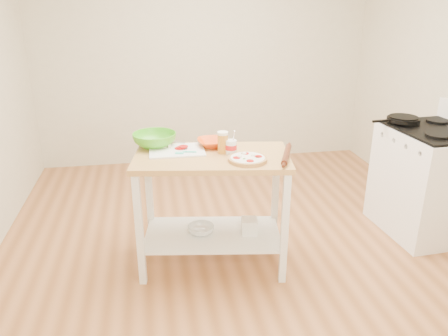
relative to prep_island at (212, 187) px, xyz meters
name	(u,v)px	position (x,y,z in m)	size (l,w,h in m)	color
room_shell	(245,88)	(0.26, 0.13, 0.70)	(4.04, 4.54, 2.74)	#AE6E40
prep_island	(212,187)	(0.00, 0.00, 0.00)	(1.19, 0.77, 0.90)	tan
gas_stove	(428,181)	(1.92, 0.20, -0.17)	(0.72, 0.83, 1.11)	white
skillet	(403,119)	(1.72, 0.41, 0.33)	(0.43, 0.27, 0.03)	black
pizza	(247,159)	(0.22, -0.17, 0.27)	(0.27, 0.27, 0.04)	tan
cutting_board	(176,150)	(-0.24, 0.13, 0.26)	(0.40, 0.31, 0.04)	white
spatula	(185,152)	(-0.19, 0.04, 0.27)	(0.16, 0.05, 0.01)	#48DABC
knife	(164,141)	(-0.33, 0.32, 0.27)	(0.26, 0.12, 0.01)	silver
orange_bowl	(213,143)	(0.04, 0.19, 0.28)	(0.23, 0.23, 0.06)	#DE4A10
green_bowl	(155,140)	(-0.40, 0.27, 0.31)	(0.33, 0.33, 0.10)	green
beer_pint	(223,142)	(0.09, 0.03, 0.33)	(0.08, 0.08, 0.16)	orange
yogurt_tub	(231,147)	(0.14, 0.01, 0.30)	(0.08, 0.08, 0.18)	white
rolling_pin	(287,155)	(0.51, -0.15, 0.28)	(0.04, 0.04, 0.37)	#552413
shelf_glass_bowl	(201,230)	(-0.09, 0.01, -0.35)	(0.20, 0.20, 0.06)	silver
shelf_bin	(249,226)	(0.28, -0.04, -0.33)	(0.12, 0.12, 0.12)	white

